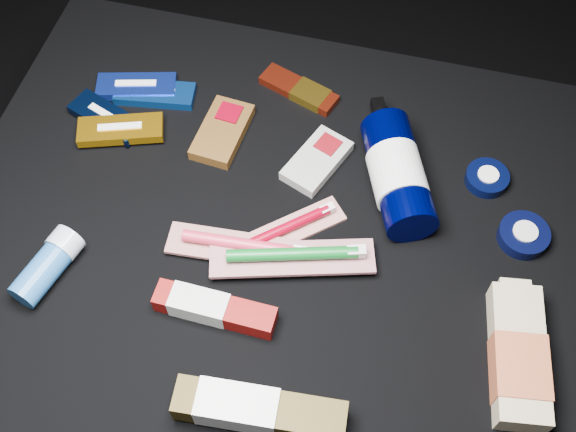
% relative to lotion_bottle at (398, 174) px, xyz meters
% --- Properties ---
extents(ground, '(3.00, 3.00, 0.00)m').
position_rel_lotion_bottle_xyz_m(ground, '(-0.16, -0.11, -0.44)').
color(ground, black).
rests_on(ground, ground).
extents(cloth_table, '(0.98, 0.78, 0.40)m').
position_rel_lotion_bottle_xyz_m(cloth_table, '(-0.16, -0.11, -0.24)').
color(cloth_table, black).
rests_on(cloth_table, ground).
extents(luna_bar_0, '(0.14, 0.07, 0.02)m').
position_rel_lotion_bottle_xyz_m(luna_bar_0, '(-0.42, 0.08, -0.03)').
color(luna_bar_0, '#0E3F91').
rests_on(luna_bar_0, cloth_table).
extents(luna_bar_1, '(0.14, 0.08, 0.02)m').
position_rel_lotion_bottle_xyz_m(luna_bar_1, '(-0.45, 0.09, -0.03)').
color(luna_bar_1, '#132B98').
rests_on(luna_bar_1, cloth_table).
extents(luna_bar_2, '(0.14, 0.09, 0.02)m').
position_rel_lotion_bottle_xyz_m(luna_bar_2, '(-0.47, 0.01, -0.03)').
color(luna_bar_2, black).
rests_on(luna_bar_2, cloth_table).
extents(luna_bar_3, '(0.14, 0.09, 0.02)m').
position_rel_lotion_bottle_xyz_m(luna_bar_3, '(-0.44, -0.01, -0.02)').
color(luna_bar_3, '#AA710B').
rests_on(luna_bar_3, cloth_table).
extents(clif_bar_0, '(0.08, 0.13, 0.02)m').
position_rel_lotion_bottle_xyz_m(clif_bar_0, '(-0.28, 0.04, -0.03)').
color(clif_bar_0, '#513213').
rests_on(clif_bar_0, cloth_table).
extents(clif_bar_1, '(0.10, 0.13, 0.02)m').
position_rel_lotion_bottle_xyz_m(clif_bar_1, '(-0.12, 0.02, -0.03)').
color(clif_bar_1, '#9C9C96').
rests_on(clif_bar_1, cloth_table).
extents(power_bar, '(0.14, 0.08, 0.02)m').
position_rel_lotion_bottle_xyz_m(power_bar, '(-0.18, 0.15, -0.03)').
color(power_bar, maroon).
rests_on(power_bar, cloth_table).
extents(lotion_bottle, '(0.14, 0.25, 0.08)m').
position_rel_lotion_bottle_xyz_m(lotion_bottle, '(0.00, 0.00, 0.00)').
color(lotion_bottle, black).
rests_on(lotion_bottle, cloth_table).
extents(cream_tin_upper, '(0.07, 0.07, 0.02)m').
position_rel_lotion_bottle_xyz_m(cream_tin_upper, '(0.13, 0.05, -0.03)').
color(cream_tin_upper, black).
rests_on(cream_tin_upper, cloth_table).
extents(cream_tin_lower, '(0.07, 0.07, 0.02)m').
position_rel_lotion_bottle_xyz_m(cream_tin_lower, '(0.20, -0.04, -0.03)').
color(cream_tin_lower, black).
rests_on(cream_tin_lower, cloth_table).
extents(bodywash_bottle, '(0.09, 0.21, 0.04)m').
position_rel_lotion_bottle_xyz_m(bodywash_bottle, '(0.20, -0.24, -0.02)').
color(bodywash_bottle, tan).
rests_on(bodywash_bottle, cloth_table).
extents(deodorant_stick, '(0.07, 0.12, 0.05)m').
position_rel_lotion_bottle_xyz_m(deodorant_stick, '(-0.45, -0.26, -0.02)').
color(deodorant_stick, '#205492').
rests_on(deodorant_stick, cloth_table).
extents(toothbrush_pack_0, '(0.17, 0.16, 0.02)m').
position_rel_lotion_bottle_xyz_m(toothbrush_pack_0, '(-0.14, -0.12, -0.03)').
color(toothbrush_pack_0, beige).
rests_on(toothbrush_pack_0, cloth_table).
extents(toothbrush_pack_1, '(0.22, 0.07, 0.02)m').
position_rel_lotion_bottle_xyz_m(toothbrush_pack_1, '(-0.19, -0.16, -0.02)').
color(toothbrush_pack_1, '#A69F9B').
rests_on(toothbrush_pack_1, cloth_table).
extents(toothbrush_pack_2, '(0.24, 0.12, 0.03)m').
position_rel_lotion_bottle_xyz_m(toothbrush_pack_2, '(-0.12, -0.17, -0.02)').
color(toothbrush_pack_2, '#ADA5A2').
rests_on(toothbrush_pack_2, cloth_table).
extents(toothpaste_carton_red, '(0.17, 0.04, 0.03)m').
position_rel_lotion_bottle_xyz_m(toothpaste_carton_red, '(-0.21, -0.27, -0.02)').
color(toothpaste_carton_red, maroon).
rests_on(toothpaste_carton_red, cloth_table).
extents(toothpaste_carton_green, '(0.22, 0.07, 0.04)m').
position_rel_lotion_bottle_xyz_m(toothpaste_carton_green, '(-0.12, -0.39, -0.01)').
color(toothpaste_carton_green, '#3D2F0C').
rests_on(toothpaste_carton_green, cloth_table).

